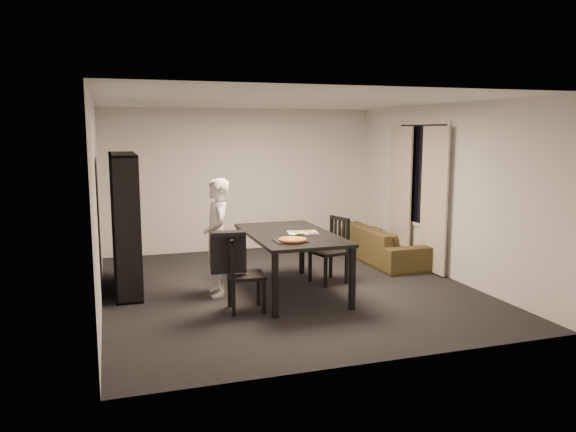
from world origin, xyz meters
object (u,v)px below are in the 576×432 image
object	(u,v)px
bookshelf	(125,222)
person	(217,237)
chair_right	(333,245)
chair_left	(239,269)
sofa	(383,244)
dining_table	(290,238)
baking_tray	(290,241)
pepperoni_pizza	(292,240)

from	to	relation	value
bookshelf	person	world-z (taller)	bookshelf
bookshelf	chair_right	world-z (taller)	bookshelf
chair_left	sofa	distance (m)	3.49
dining_table	chair_left	xyz separation A→B (m)	(-0.85, -0.56, -0.23)
chair_right	baking_tray	xyz separation A→B (m)	(-0.95, -0.87, 0.29)
baking_tray	dining_table	bearing A→B (deg)	71.86
pepperoni_pizza	sofa	size ratio (longest dim) A/B	0.17
dining_table	chair_left	distance (m)	1.04
chair_right	bookshelf	bearing A→B (deg)	-115.04
bookshelf	chair_left	xyz separation A→B (m)	(1.27, -1.42, -0.42)
baking_tray	pepperoni_pizza	size ratio (longest dim) A/B	1.14
sofa	chair_left	bearing A→B (deg)	122.34
bookshelf	chair_left	distance (m)	1.95
chair_right	sofa	size ratio (longest dim) A/B	0.47
chair_left	person	world-z (taller)	person
bookshelf	sofa	xyz separation A→B (m)	(4.21, 0.44, -0.65)
bookshelf	dining_table	distance (m)	2.30
chair_left	dining_table	bearing A→B (deg)	-51.84
sofa	bookshelf	bearing A→B (deg)	96.01
chair_left	chair_right	xyz separation A→B (m)	(1.63, 0.91, 0.02)
person	bookshelf	bearing A→B (deg)	-118.34
chair_left	person	distance (m)	0.82
person	sofa	size ratio (longest dim) A/B	0.77
bookshelf	pepperoni_pizza	world-z (taller)	bookshelf
chair_left	chair_right	bearing A→B (deg)	-56.26
chair_left	chair_right	size ratio (longest dim) A/B	0.97
person	baking_tray	distance (m)	1.08
person	baking_tray	bearing A→B (deg)	48.54
pepperoni_pizza	sofa	distance (m)	2.97
dining_table	sofa	size ratio (longest dim) A/B	0.97
person	sofa	world-z (taller)	person
bookshelf	chair_right	size ratio (longest dim) A/B	1.98
dining_table	pepperoni_pizza	xyz separation A→B (m)	(-0.16, -0.57, 0.10)
person	pepperoni_pizza	world-z (taller)	person
chair_left	sofa	world-z (taller)	chair_left
chair_right	pepperoni_pizza	size ratio (longest dim) A/B	2.74
dining_table	chair_left	size ratio (longest dim) A/B	2.14
bookshelf	sofa	distance (m)	4.29
chair_left	sofa	size ratio (longest dim) A/B	0.46
baking_tray	sofa	distance (m)	2.95
chair_right	pepperoni_pizza	world-z (taller)	chair_right
bookshelf	baking_tray	distance (m)	2.39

